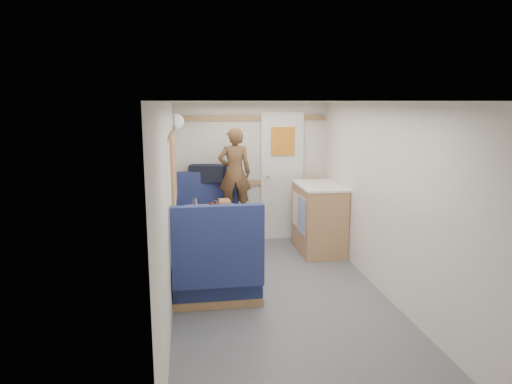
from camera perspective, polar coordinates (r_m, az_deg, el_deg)
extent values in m
plane|color=#515156|center=(4.76, 3.35, -13.63)|extent=(4.50, 4.50, 0.00)
plane|color=silver|center=(4.33, 3.65, 11.20)|extent=(4.50, 4.50, 0.00)
cube|color=silver|center=(6.62, -0.60, 2.49)|extent=(2.20, 0.02, 2.00)
cube|color=silver|center=(4.35, -10.85, -2.29)|extent=(0.02, 4.50, 2.00)
cube|color=silver|center=(4.79, 16.47, -1.31)|extent=(0.02, 4.50, 2.00)
cube|color=#A8714C|center=(6.62, -0.58, 1.19)|extent=(2.15, 0.02, 0.08)
cube|color=#A8714C|center=(6.53, -0.59, 9.26)|extent=(2.15, 0.02, 0.08)
cube|color=#B3B89C|center=(5.28, -10.36, 2.86)|extent=(0.04, 1.30, 0.72)
cube|color=white|center=(6.68, 3.26, 1.95)|extent=(0.62, 0.04, 1.86)
cube|color=orange|center=(6.58, 3.37, 6.38)|extent=(0.34, 0.03, 0.40)
cylinder|color=silver|center=(6.58, 1.48, 2.01)|extent=(0.04, 0.10, 0.04)
cube|color=white|center=(5.39, -5.58, -2.80)|extent=(0.62, 0.92, 0.04)
cylinder|color=silver|center=(5.49, -5.51, -6.36)|extent=(0.08, 0.08, 0.66)
cylinder|color=silver|center=(5.59, -5.45, -9.63)|extent=(0.36, 0.36, 0.03)
cube|color=#18214F|center=(6.29, -5.91, -5.27)|extent=(0.88, 0.50, 0.45)
cube|color=#18214F|center=(6.45, -6.11, -0.95)|extent=(0.88, 0.10, 0.80)
cube|color=#A8714C|center=(6.34, -5.87, -6.87)|extent=(0.90, 0.52, 0.08)
cube|color=#18214F|center=(4.77, -4.92, -10.65)|extent=(0.88, 0.50, 0.45)
cube|color=#18214F|center=(4.37, -4.77, -6.82)|extent=(0.88, 0.10, 0.80)
cube|color=#A8714C|center=(4.85, -4.89, -12.68)|extent=(0.90, 0.52, 0.08)
cube|color=#A8714C|center=(6.45, -6.17, 1.12)|extent=(0.90, 0.14, 0.04)
sphere|color=white|center=(6.08, -9.93, 8.67)|extent=(0.20, 0.20, 0.20)
cube|color=#A8714C|center=(6.23, 7.83, -3.33)|extent=(0.54, 0.90, 0.90)
cube|color=silver|center=(6.13, 7.94, 0.80)|extent=(0.56, 0.92, 0.03)
cube|color=#5972B2|center=(5.96, 5.76, -2.94)|extent=(0.01, 0.30, 0.48)
cube|color=silver|center=(6.30, 4.95, -2.16)|extent=(0.01, 0.28, 0.44)
imported|color=brown|center=(6.17, -2.68, 2.41)|extent=(0.45, 0.30, 1.22)
cube|color=black|center=(6.43, -6.02, 2.35)|extent=(0.54, 0.38, 0.24)
cube|color=white|center=(5.18, -4.64, -3.04)|extent=(0.30, 0.37, 0.02)
sphere|color=#D44909|center=(5.12, -2.91, -2.65)|extent=(0.07, 0.07, 0.07)
cube|color=#F0DF8A|center=(5.27, -5.73, -2.50)|extent=(0.12, 0.08, 0.04)
cylinder|color=white|center=(5.20, -5.51, -3.06)|extent=(0.06, 0.06, 0.01)
cylinder|color=white|center=(5.19, -5.52, -2.50)|extent=(0.01, 0.01, 0.10)
sphere|color=#470708|center=(5.17, -5.53, -1.69)|extent=(0.08, 0.08, 0.08)
cylinder|color=white|center=(5.00, -7.51, -3.05)|extent=(0.07, 0.07, 0.11)
cylinder|color=silver|center=(5.73, -7.67, -1.28)|extent=(0.06, 0.06, 0.10)
cylinder|color=silver|center=(5.57, -4.93, -1.52)|extent=(0.07, 0.07, 0.12)
cylinder|color=#8C4214|center=(5.53, -4.39, -1.71)|extent=(0.06, 0.06, 0.10)
cylinder|color=black|center=(5.52, -5.25, -1.70)|extent=(0.04, 0.04, 0.10)
cylinder|color=silver|center=(5.33, -5.80, -2.24)|extent=(0.04, 0.04, 0.09)
cube|color=olive|center=(5.59, -3.96, -1.53)|extent=(0.14, 0.25, 0.10)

